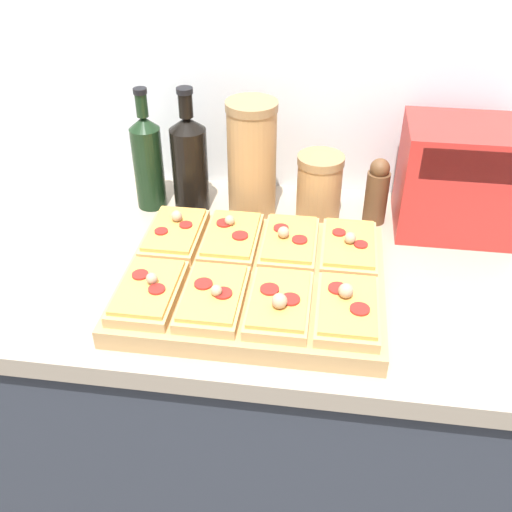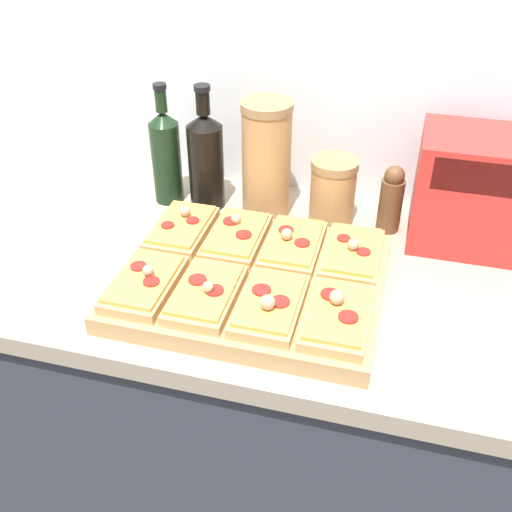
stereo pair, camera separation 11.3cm
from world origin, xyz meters
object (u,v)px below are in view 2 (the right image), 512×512
Objects in this scene: grain_jar_tall at (266,160)px; olive_oil_bottle at (166,155)px; pepper_mill at (391,199)px; toaster_oven at (478,191)px; cutting_board at (252,281)px; grain_jar_short at (333,191)px; wine_bottle at (206,159)px.

olive_oil_bottle is at bearing 180.00° from grain_jar_tall.
pepper_mill is 0.56× the size of toaster_oven.
cutting_board is 1.84× the size of grain_jar_tall.
wine_bottle is at bearing 180.00° from grain_jar_short.
grain_jar_short is at bearing 0.00° from olive_oil_bottle.
pepper_mill is (0.27, 0.00, -0.06)m from grain_jar_tall.
olive_oil_bottle is 1.85× the size of grain_jar_short.
olive_oil_bottle is 1.84× the size of pepper_mill.
grain_jar_short is (0.10, 0.28, 0.06)m from cutting_board.
pepper_mill is 0.17m from toaster_oven.
olive_oil_bottle is 1.03× the size of toaster_oven.
wine_bottle is (-0.18, 0.28, 0.10)m from cutting_board.
toaster_oven is at bearing -0.11° from grain_jar_tall.
grain_jar_tall reaches higher than toaster_oven.
olive_oil_bottle reaches higher than cutting_board.
cutting_board is at bearing -45.36° from olive_oil_bottle.
grain_jar_short is at bearing 0.00° from wine_bottle.
cutting_board is at bearing -81.06° from grain_jar_tall.
grain_jar_tall reaches higher than grain_jar_short.
grain_jar_tall is 1.73× the size of pepper_mill.
toaster_oven reaches higher than cutting_board.
cutting_board is at bearing -56.96° from wine_bottle.
pepper_mill is (0.13, 0.00, -0.00)m from grain_jar_short.
grain_jar_short is (0.15, 0.00, -0.06)m from grain_jar_tall.
toaster_oven is at bearing 35.37° from cutting_board.
grain_jar_tall is at bearing 0.00° from wine_bottle.
wine_bottle reaches higher than grain_jar_tall.
olive_oil_bottle is 0.39m from grain_jar_short.
grain_jar_short is (0.38, 0.00, -0.04)m from olive_oil_bottle.
toaster_oven is at bearing -0.08° from wine_bottle.
cutting_board is 0.50m from toaster_oven.
cutting_board is 3.18× the size of pepper_mill.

